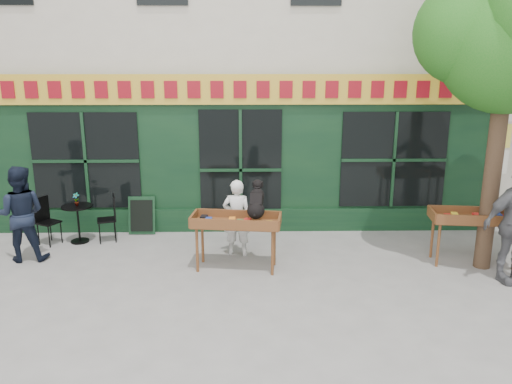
# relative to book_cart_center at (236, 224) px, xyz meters

# --- Properties ---
(ground) EXTENTS (80.00, 80.00, 0.00)m
(ground) POSITION_rel_book_cart_center_xyz_m (0.06, -0.31, -0.82)
(ground) COLOR slate
(ground) RESTS_ON ground
(building) EXTENTS (14.00, 7.26, 10.00)m
(building) POSITION_rel_book_cart_center_xyz_m (0.06, 5.67, 4.15)
(building) COLOR beige
(building) RESTS_ON ground
(street_tree) EXTENTS (3.05, 2.90, 5.60)m
(street_tree) POSITION_rel_book_cart_center_xyz_m (4.40, 0.05, 3.29)
(street_tree) COLOR #382619
(street_tree) RESTS_ON ground
(book_cart_center) EXTENTS (1.57, 0.80, 0.99)m
(book_cart_center) POSITION_rel_book_cart_center_xyz_m (0.00, 0.00, 0.00)
(book_cart_center) COLOR brown
(book_cart_center) RESTS_ON ground
(dog) EXTENTS (0.41, 0.64, 0.60)m
(dog) POSITION_rel_book_cart_center_xyz_m (0.35, -0.05, 0.47)
(dog) COLOR black
(dog) RESTS_ON book_cart_center
(woman) EXTENTS (0.57, 0.41, 1.46)m
(woman) POSITION_rel_book_cart_center_xyz_m (0.00, 0.65, -0.09)
(woman) COLOR white
(woman) RESTS_ON ground
(book_cart_right) EXTENTS (1.56, 0.79, 0.99)m
(book_cart_right) POSITION_rel_book_cart_center_xyz_m (4.23, 0.16, 0.00)
(book_cart_right) COLOR brown
(book_cart_right) RESTS_ON ground
(bistro_table) EXTENTS (0.60, 0.60, 0.76)m
(bistro_table) POSITION_rel_book_cart_center_xyz_m (-3.20, 1.39, -0.28)
(bistro_table) COLOR black
(bistro_table) RESTS_ON ground
(bistro_chair_left) EXTENTS (0.49, 0.49, 0.95)m
(bistro_chair_left) POSITION_rel_book_cart_center_xyz_m (-3.83, 1.33, -0.26)
(bistro_chair_left) COLOR black
(bistro_chair_left) RESTS_ON ground
(bistro_chair_right) EXTENTS (0.45, 0.45, 0.95)m
(bistro_chair_right) POSITION_rel_book_cart_center_xyz_m (-2.56, 1.46, -0.26)
(bistro_chair_right) COLOR black
(bistro_chair_right) RESTS_ON ground
(potted_plant) EXTENTS (0.16, 0.12, 0.26)m
(potted_plant) POSITION_rel_book_cart_center_xyz_m (-3.20, 1.39, 0.08)
(potted_plant) COLOR gray
(potted_plant) RESTS_ON bistro_table
(man_left) EXTENTS (0.93, 0.76, 1.76)m
(man_left) POSITION_rel_book_cart_center_xyz_m (-3.90, 0.49, 0.06)
(man_left) COLOR black
(man_left) RESTS_ON ground
(chalkboard) EXTENTS (0.56, 0.20, 0.79)m
(chalkboard) POSITION_rel_book_cart_center_xyz_m (-2.03, 1.88, -0.42)
(chalkboard) COLOR black
(chalkboard) RESTS_ON ground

